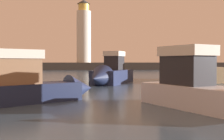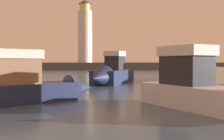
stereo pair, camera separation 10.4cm
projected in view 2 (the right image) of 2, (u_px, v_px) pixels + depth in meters
ground_plane at (107, 77)px, 35.91m from camera, size 220.00×220.00×0.00m
breakwater at (95, 66)px, 69.47m from camera, size 70.58×5.22×1.84m
lighthouse at (85, 33)px, 68.97m from camera, size 3.54×3.54×15.65m
motorboat_0 at (204, 89)px, 11.28m from camera, size 4.11×6.61×3.00m
motorboat_1 at (36, 85)px, 13.66m from camera, size 6.35×4.80×2.83m
motorboat_4 at (110, 74)px, 24.68m from camera, size 5.30×7.80×3.36m
motorboat_6 at (192, 71)px, 29.56m from camera, size 3.13×8.83×3.49m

